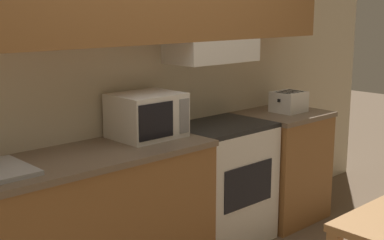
# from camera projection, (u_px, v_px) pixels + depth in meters

# --- Properties ---
(wall_back) EXTENTS (5.60, 0.38, 2.55)m
(wall_back) POSITION_uv_depth(u_px,v_px,m) (138.00, 37.00, 3.45)
(wall_back) COLOR beige
(wall_back) RESTS_ON ground_plane
(lower_counter_main) EXTENTS (1.85, 0.59, 0.89)m
(lower_counter_main) POSITION_uv_depth(u_px,v_px,m) (68.00, 233.00, 3.04)
(lower_counter_main) COLOR #936033
(lower_counter_main) RESTS_ON ground_plane
(lower_counter_right_stub) EXTENTS (0.66, 0.59, 0.89)m
(lower_counter_right_stub) POSITION_uv_depth(u_px,v_px,m) (281.00, 165.00, 4.36)
(lower_counter_right_stub) COLOR #936033
(lower_counter_right_stub) RESTS_ON ground_plane
(stove_range) EXTENTS (0.70, 0.54, 0.89)m
(stove_range) POSITION_uv_depth(u_px,v_px,m) (221.00, 183.00, 3.92)
(stove_range) COLOR white
(stove_range) RESTS_ON ground_plane
(microwave) EXTENTS (0.43, 0.36, 0.28)m
(microwave) POSITION_uv_depth(u_px,v_px,m) (147.00, 115.00, 3.42)
(microwave) COLOR white
(microwave) RESTS_ON lower_counter_main
(toaster) EXTENTS (0.26, 0.22, 0.16)m
(toaster) POSITION_uv_depth(u_px,v_px,m) (289.00, 102.00, 4.27)
(toaster) COLOR white
(toaster) RESTS_ON lower_counter_right_stub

